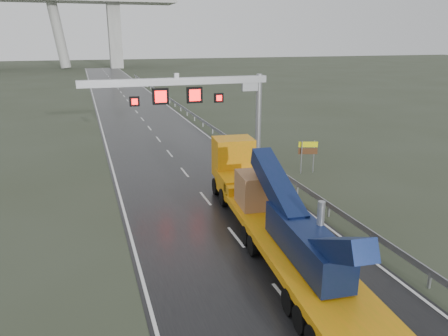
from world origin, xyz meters
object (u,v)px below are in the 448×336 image
object	(u,v)px
heavy_haul_truck	(266,204)
exit_sign_pair	(308,151)
striped_barrier	(269,162)
sign_gantry	(203,96)

from	to	relation	value
heavy_haul_truck	exit_sign_pair	distance (m)	11.84
striped_barrier	sign_gantry	bearing A→B (deg)	162.80
striped_barrier	heavy_haul_truck	bearing A→B (deg)	-96.57
heavy_haul_truck	striped_barrier	world-z (taller)	heavy_haul_truck
sign_gantry	striped_barrier	bearing A→B (deg)	-34.95
exit_sign_pair	heavy_haul_truck	bearing A→B (deg)	-111.78
heavy_haul_truck	exit_sign_pair	xyz separation A→B (m)	(7.41, 9.23, 0.01)
exit_sign_pair	striped_barrier	distance (m)	3.24
sign_gantry	striped_barrier	xyz separation A→B (m)	(4.47, -3.13, -5.03)
sign_gantry	heavy_haul_truck	distance (m)	14.69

